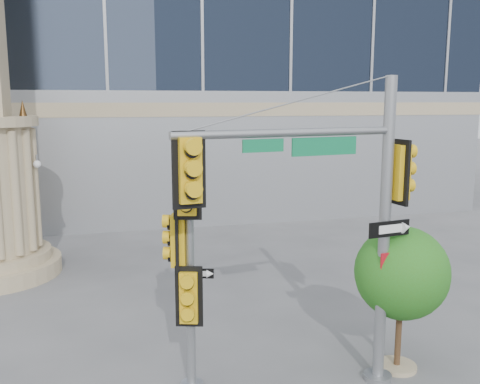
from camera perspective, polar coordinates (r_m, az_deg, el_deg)
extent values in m
cone|color=#472D14|center=(18.27, -22.17, 8.30)|extent=(0.24, 0.24, 0.50)
cylinder|color=slate|center=(11.76, 14.46, -18.54)|extent=(0.56, 0.56, 0.12)
cylinder|color=slate|center=(10.71, 15.13, -4.43)|extent=(0.22, 0.22, 6.03)
cylinder|color=slate|center=(9.24, 5.27, 6.31)|extent=(4.20, 0.76, 0.14)
cube|color=#0D7143|center=(9.60, 9.02, 4.85)|extent=(1.30, 0.23, 0.32)
cube|color=gold|center=(8.59, -5.49, 2.34)|extent=(0.59, 0.36, 1.26)
cube|color=gold|center=(10.66, 16.60, 2.04)|extent=(0.36, 0.59, 1.26)
cube|color=black|center=(10.56, 15.63, -3.80)|extent=(0.92, 0.17, 0.30)
cube|color=#AD101B|center=(10.75, 15.46, -7.45)|extent=(0.32, 0.08, 0.46)
cylinder|color=slate|center=(10.27, -5.34, -8.68)|extent=(0.17, 0.17, 4.67)
cube|color=gold|center=(9.67, -5.64, 0.43)|extent=(0.57, 0.40, 1.17)
cube|color=gold|center=(10.11, -6.56, -5.13)|extent=(0.40, 0.57, 1.17)
cube|color=gold|center=(10.20, -5.45, -11.03)|extent=(0.57, 0.40, 1.17)
cube|color=black|center=(10.13, -4.47, -8.65)|extent=(0.56, 0.19, 0.19)
cylinder|color=tan|center=(12.30, 16.37, -17.39)|extent=(0.82, 0.82, 0.09)
cylinder|color=#382314|center=(11.97, 16.55, -14.07)|extent=(0.13, 0.13, 1.64)
sphere|color=#2D6617|center=(11.53, 16.86, -8.24)|extent=(1.92, 1.92, 1.92)
sphere|color=#2D6617|center=(12.01, 17.92, -8.95)|extent=(1.19, 1.19, 1.19)
sphere|color=#2D6617|center=(11.25, 16.01, -9.86)|extent=(1.00, 1.00, 1.00)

